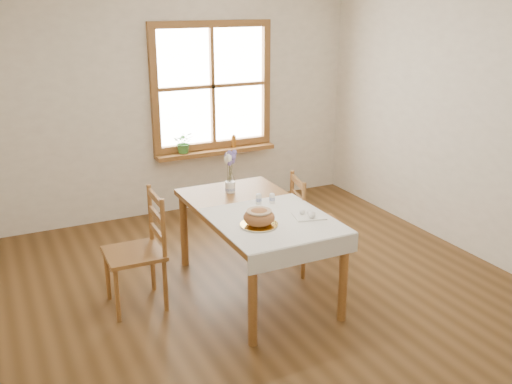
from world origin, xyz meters
The scene contains 18 objects.
ground centered at (0.00, 0.00, 0.00)m, with size 5.00×5.00×0.00m, color brown.
room_walls centered at (0.00, 0.00, 1.71)m, with size 4.60×5.10×2.65m.
window centered at (0.50, 2.47, 1.45)m, with size 1.46×0.08×1.46m.
window_sill centered at (0.50, 2.40, 0.69)m, with size 1.46×0.20×0.05m.
dining_table centered at (0.00, 0.30, 0.66)m, with size 0.90×1.60×0.75m.
table_linen centered at (0.00, 0.00, 0.76)m, with size 0.91×0.99×0.01m, color white.
chair_left centered at (-1.00, 0.50, 0.48)m, with size 0.45×0.47×0.96m, color #945A2D, non-canonical shape.
chair_right centered at (0.69, 0.43, 0.46)m, with size 0.43×0.45×0.91m, color #945A2D, non-canonical shape.
bread_plate centered at (-0.15, -0.06, 0.77)m, with size 0.28×0.28×0.02m, color white.
bread_loaf centered at (-0.15, -0.06, 0.84)m, with size 0.24×0.24×0.13m, color #9B5E37.
egg_napkin centered at (0.29, -0.07, 0.77)m, with size 0.24×0.21×0.01m, color white.
eggs centered at (0.29, -0.07, 0.79)m, with size 0.19×0.17×0.04m, color white, non-canonical shape.
salt_shaker centered at (0.06, 0.38, 0.81)m, with size 0.05×0.05×0.10m, color white.
pepper_shaker centered at (0.18, 0.35, 0.81)m, with size 0.05×0.05×0.09m, color white.
flower_vase centered at (-0.03, 0.77, 0.80)m, with size 0.09×0.09×0.10m, color white.
lavender_bouquet centered at (-0.03, 0.77, 1.00)m, with size 0.16×0.16×0.30m, color #675699, non-canonical shape.
potted_plant centered at (0.11, 2.40, 0.81)m, with size 0.23×0.25×0.20m, color #3F7C31.
amber_bottle centered at (0.73, 2.40, 0.79)m, with size 0.05×0.05×0.16m, color #9C5B1C.
Camera 1 is at (-1.96, -3.69, 2.42)m, focal length 40.00 mm.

